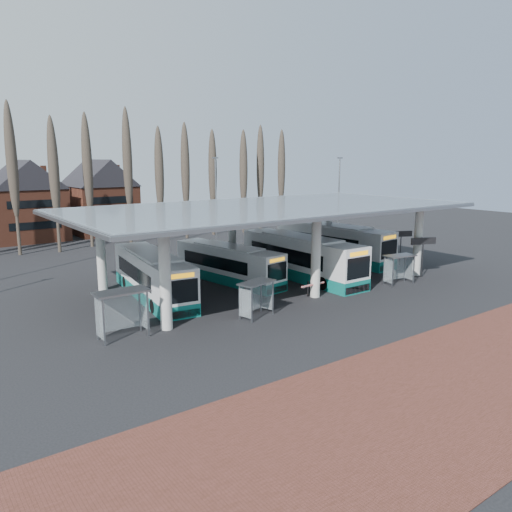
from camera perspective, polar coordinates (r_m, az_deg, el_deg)
ground at (r=35.45m, az=9.50°, el=-5.50°), size 140.00×140.00×0.00m
brick_strip at (r=28.88m, az=27.03°, el=-10.47°), size 70.00×10.00×0.03m
station_canopy at (r=40.21m, az=1.58°, el=4.88°), size 32.00×16.00×6.34m
poplar_row at (r=61.69m, az=-12.97°, el=9.64°), size 45.10×1.10×14.50m
lamp_post_b at (r=58.41m, az=-4.62°, el=6.44°), size 0.80×0.16×10.17m
lamp_post_c at (r=62.47m, az=9.44°, el=6.62°), size 0.80×0.16×10.17m
bus_0 at (r=37.28m, az=-11.75°, el=-2.26°), size 4.12×12.24×3.34m
bus_1 at (r=41.29m, az=-3.23°, el=-0.94°), size 3.96×11.21×3.05m
bus_2 at (r=42.62m, az=5.08°, el=-0.21°), size 2.86×13.08×3.63m
bus_3 at (r=50.28m, az=8.70°, el=1.43°), size 4.01×13.26×3.63m
shelter_0 at (r=29.20m, az=-15.18°, el=-5.24°), size 3.00×1.52×2.77m
shelter_1 at (r=31.92m, az=-0.11°, el=-4.03°), size 2.76×1.85×2.34m
shelter_2 at (r=41.94m, az=15.95°, el=-0.75°), size 2.75×1.69×2.39m
info_sign_0 at (r=44.66m, az=18.58°, el=1.30°), size 2.19×0.99×3.44m
info_sign_1 at (r=49.32m, az=16.25°, el=2.16°), size 2.06×1.00×3.28m
barrier at (r=36.75m, az=6.39°, el=-3.38°), size 2.30×0.67×1.15m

